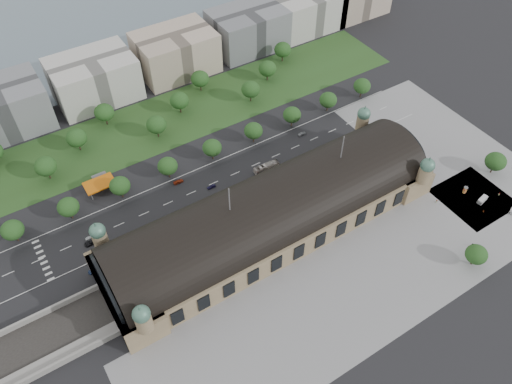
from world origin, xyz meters
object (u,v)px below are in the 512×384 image
traffic_car_4 (211,187)px  pedestrian_0 (437,201)px  traffic_car_1 (90,238)px  parked_car_2 (94,269)px  pedestrian_5 (499,194)px  petrol_station (100,181)px  traffic_car_6 (385,122)px  traffic_car_3 (178,182)px  parked_car_1 (112,260)px  pedestrian_4 (472,245)px  pedestrian_1 (483,211)px  van_east (482,200)px  pedestrian_2 (464,189)px  parked_car_6 (208,208)px  parked_car_0 (97,268)px  bus_east (295,164)px  parked_car_4 (164,236)px  bus_west (254,182)px  traffic_car_2 (91,243)px  advertising_column (465,190)px  bus_mid (266,167)px  traffic_car_5 (302,134)px  parked_car_5 (198,220)px  parked_car_3 (109,260)px

traffic_car_4 → pedestrian_0: pedestrian_0 is taller
traffic_car_1 → parked_car_2: bearing=172.5°
parked_car_2 → pedestrian_5: 185.14m
petrol_station → traffic_car_6: bearing=-14.5°
traffic_car_3 → parked_car_1: size_ratio=0.97×
pedestrian_4 → pedestrian_5: bearing=144.5°
traffic_car_1 → traffic_car_3: 48.42m
pedestrian_0 → pedestrian_1: (13.40, -15.63, -0.08)m
van_east → pedestrian_2: van_east is taller
parked_car_6 → pedestrian_1: bearing=32.3°
parked_car_0 → bus_east: size_ratio=0.39×
traffic_car_1 → parked_car_0: (-2.94, -16.25, 0.03)m
parked_car_2 → parked_car_0: bearing=65.2°
parked_car_4 → pedestrian_4: pedestrian_4 is taller
bus_west → pedestrian_2: bearing=-126.0°
traffic_car_2 → van_east: size_ratio=0.96×
van_east → pedestrian_4: 28.25m
traffic_car_1 → parked_car_6: 52.84m
traffic_car_3 → bus_east: bearing=-111.3°
bus_west → pedestrian_1: size_ratio=6.24×
traffic_car_1 → van_east: size_ratio=0.67×
traffic_car_4 → pedestrian_1: size_ratio=2.41×
bus_west → advertising_column: advertising_column is taller
pedestrian_0 → traffic_car_4: bearing=121.3°
petrol_station → traffic_car_4: size_ratio=3.34×
traffic_car_4 → bus_mid: (28.66, -3.94, 1.14)m
traffic_car_5 → pedestrian_5: size_ratio=2.67×
advertising_column → pedestrian_0: 15.87m
parked_car_2 → van_east: 175.06m
bus_west → parked_car_0: bearing=92.9°
traffic_car_6 → bus_east: size_ratio=0.52×
pedestrian_1 → parked_car_5: bearing=75.2°
pedestrian_0 → pedestrian_4: (-5.79, -26.05, 0.03)m
traffic_car_2 → bus_east: (101.66, -7.54, 0.70)m
parked_car_6 → pedestrian_4: pedestrian_4 is taller
petrol_station → pedestrian_4: bearing=-44.5°
traffic_car_2 → parked_car_0: 13.75m
parked_car_6 → advertising_column: bearing=38.1°
parked_car_3 → pedestrian_2: pedestrian_2 is taller
bus_east → bus_west: bearing=92.6°
parked_car_5 → bus_mid: bus_mid is taller
parked_car_0 → parked_car_4: parked_car_4 is taller
pedestrian_4 → bus_mid: bearing=-117.9°
parked_car_6 → traffic_car_4: bearing=120.4°
bus_mid → advertising_column: bearing=-128.8°
parked_car_1 → bus_west: 73.81m
parked_car_1 → advertising_column: size_ratio=1.41×
pedestrian_4 → pedestrian_5: pedestrian_4 is taller
traffic_car_3 → parked_car_0: bearing=116.9°
traffic_car_1 → parked_car_3: parked_car_3 is taller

